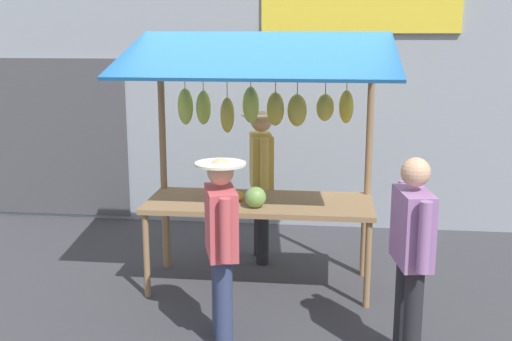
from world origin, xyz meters
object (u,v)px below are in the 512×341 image
(vendor_with_sunhat, at_px, (261,173))
(shopper_in_grey_tee, at_px, (412,247))
(market_stall, at_px, (259,130))
(shopper_with_shopping_bag, at_px, (221,238))

(vendor_with_sunhat, bearing_deg, shopper_in_grey_tee, 21.48)
(market_stall, bearing_deg, shopper_with_shopping_bag, 83.07)
(market_stall, height_order, shopper_with_shopping_bag, market_stall)
(market_stall, bearing_deg, shopper_in_grey_tee, 133.06)
(market_stall, xyz_separation_m, shopper_in_grey_tee, (-1.31, 1.40, -0.64))
(shopper_in_grey_tee, bearing_deg, shopper_with_shopping_bag, 77.27)
(vendor_with_sunhat, height_order, shopper_with_shopping_bag, vendor_with_sunhat)
(vendor_with_sunhat, bearing_deg, shopper_with_shopping_bag, -14.61)
(vendor_with_sunhat, relative_size, shopper_in_grey_tee, 1.04)
(market_stall, distance_m, vendor_with_sunhat, 0.90)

